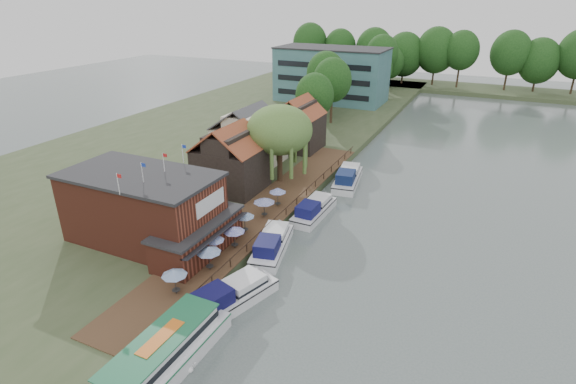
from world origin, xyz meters
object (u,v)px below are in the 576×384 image
at_px(cottage_c, 299,123).
at_px(umbrella_6, 278,197).
at_px(swan, 190,369).
at_px(umbrella_1, 209,258).
at_px(cruiser_2, 314,207).
at_px(pub, 159,211).
at_px(willow, 280,144).
at_px(cottage_a, 231,158).
at_px(umbrella_0, 175,282).
at_px(umbrella_4, 245,222).
at_px(umbrella_5, 264,207).
at_px(cruiser_0, 231,294).
at_px(cruiser_3, 348,176).
at_px(cruiser_1, 272,241).
at_px(hotel_block, 331,74).
at_px(umbrella_3, 234,237).
at_px(tour_boat, 157,360).
at_px(cottage_b, 249,135).
at_px(umbrella_2, 214,246).

bearing_deg(cottage_c, umbrella_6, -72.26).
relative_size(umbrella_6, swan, 5.40).
relative_size(umbrella_1, cruiser_2, 0.25).
height_order(pub, willow, willow).
height_order(cottage_a, umbrella_0, cottage_a).
xyz_separation_m(umbrella_4, umbrella_5, (0.16, 4.05, 0.00)).
bearing_deg(umbrella_6, willow, 114.32).
xyz_separation_m(umbrella_0, umbrella_4, (-0.15, 11.74, 0.00)).
xyz_separation_m(umbrella_0, umbrella_6, (0.13, 18.97, 0.00)).
xyz_separation_m(willow, cruiser_0, (7.45, -24.58, -4.99)).
relative_size(umbrella_0, cruiser_3, 0.23).
bearing_deg(cruiser_1, umbrella_0, -119.91).
bearing_deg(cruiser_0, cottage_c, 123.47).
height_order(hotel_block, umbrella_1, hotel_block).
relative_size(hotel_block, cottage_a, 2.95).
relative_size(hotel_block, umbrella_4, 10.69).
height_order(cruiser_2, swan, cruiser_2).
height_order(umbrella_3, cruiser_1, umbrella_3).
height_order(cottage_c, cruiser_1, cottage_c).
distance_m(pub, cruiser_0, 12.36).
bearing_deg(cruiser_1, cruiser_3, 73.28).
height_order(cottage_a, umbrella_5, cottage_a).
height_order(cottage_a, tour_boat, cottage_a).
height_order(pub, hotel_block, hotel_block).
height_order(cottage_b, cruiser_3, cottage_b).
bearing_deg(umbrella_1, cruiser_3, 81.30).
bearing_deg(cruiser_3, umbrella_3, -108.80).
xyz_separation_m(pub, umbrella_3, (7.25, 2.15, -2.36)).
relative_size(cottage_c, umbrella_0, 3.58).
relative_size(cottage_b, umbrella_1, 4.04).
relative_size(pub, umbrella_2, 8.42).
xyz_separation_m(willow, cruiser_2, (7.40, -5.93, -5.08)).
bearing_deg(umbrella_6, umbrella_0, -90.39).
height_order(umbrella_2, umbrella_5, same).
xyz_separation_m(umbrella_3, umbrella_4, (-0.68, 3.22, 0.00)).
bearing_deg(umbrella_3, umbrella_6, 92.22).
bearing_deg(umbrella_3, willow, 101.86).
bearing_deg(umbrella_0, umbrella_6, 89.61).
xyz_separation_m(umbrella_0, umbrella_3, (0.53, 8.52, 0.00)).
xyz_separation_m(tour_boat, swan, (1.77, 1.20, -1.22)).
bearing_deg(tour_boat, cruiser_0, 87.51).
relative_size(umbrella_5, cruiser_2, 0.26).
xyz_separation_m(cottage_b, cruiser_0, (14.95, -29.58, -4.03)).
xyz_separation_m(umbrella_6, tour_boat, (3.62, -25.89, -0.84)).
height_order(cottage_c, cruiser_0, cottage_c).
height_order(pub, cottage_c, cottage_c).
bearing_deg(cruiser_2, umbrella_1, -101.32).
xyz_separation_m(cottage_a, cottage_b, (-3.00, 10.00, 0.00)).
distance_m(pub, umbrella_5, 11.81).
xyz_separation_m(pub, tour_boat, (10.47, -13.29, -3.21)).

